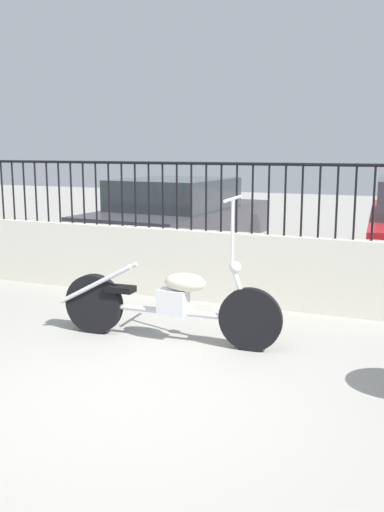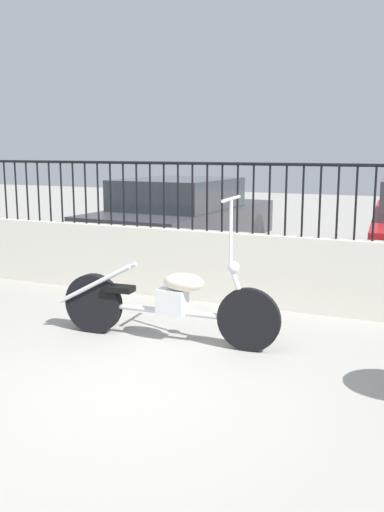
# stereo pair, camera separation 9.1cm
# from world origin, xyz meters

# --- Properties ---
(ground_plane) EXTENTS (40.00, 40.00, 0.00)m
(ground_plane) POSITION_xyz_m (0.00, 0.00, 0.00)
(ground_plane) COLOR gray
(low_wall) EXTENTS (8.82, 0.18, 0.86)m
(low_wall) POSITION_xyz_m (0.00, 2.77, 0.43)
(low_wall) COLOR beige
(low_wall) RESTS_ON ground_plane
(fence_railing) EXTENTS (8.82, 0.04, 0.82)m
(fence_railing) POSITION_xyz_m (0.00, 2.77, 1.41)
(fence_railing) COLOR black
(fence_railing) RESTS_ON low_wall
(motorcycle_silver) EXTENTS (2.27, 0.52, 1.42)m
(motorcycle_silver) POSITION_xyz_m (-0.36, 1.21, 0.38)
(motorcycle_silver) COLOR black
(motorcycle_silver) RESTS_ON ground_plane
(car_dark_grey) EXTENTS (2.06, 4.21, 1.34)m
(car_dark_grey) POSITION_xyz_m (-2.00, 5.34, 0.68)
(car_dark_grey) COLOR black
(car_dark_grey) RESTS_ON ground_plane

